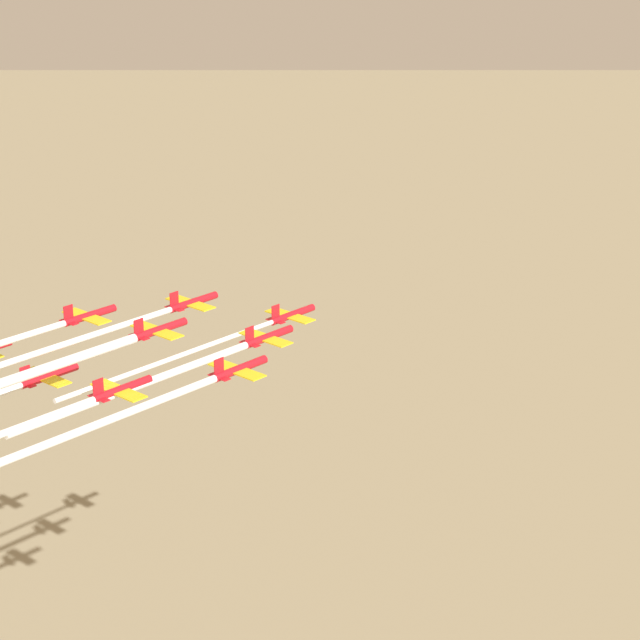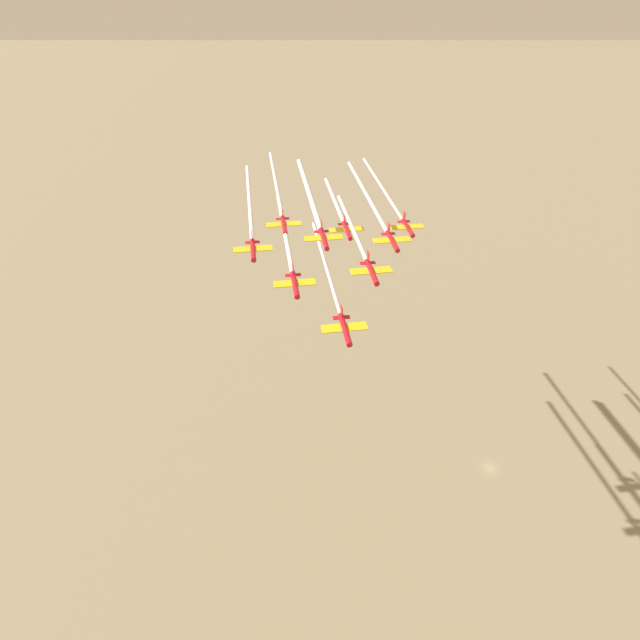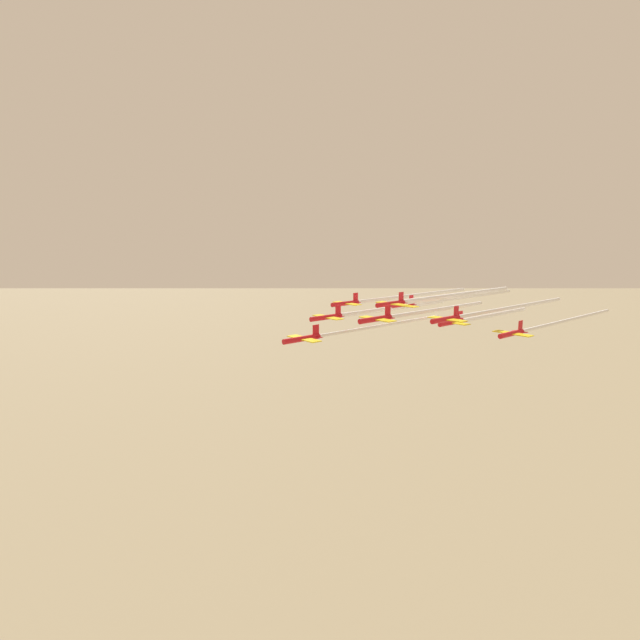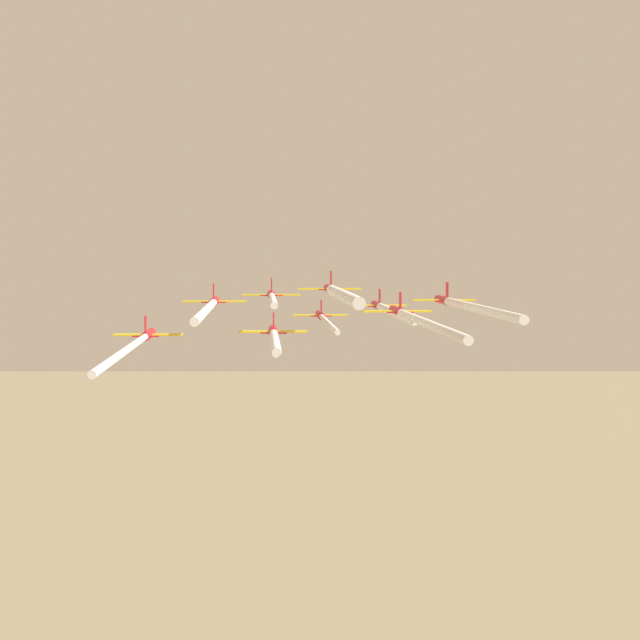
{
  "view_description": "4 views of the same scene",
  "coord_description": "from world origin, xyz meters",
  "px_view_note": "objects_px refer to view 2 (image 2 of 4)",
  "views": [
    {
      "loc": [
        212.88,
        53.61,
        151.21
      ],
      "look_at": [
        25.61,
        61.34,
        83.43
      ],
      "focal_mm": 70.0,
      "sensor_mm": 36.0,
      "label": 1
    },
    {
      "loc": [
        -19.0,
        120.14,
        142.04
      ],
      "look_at": [
        28.34,
        58.57,
        84.66
      ],
      "focal_mm": 28.0,
      "sensor_mm": 36.0,
      "label": 2
    },
    {
      "loc": [
        -79.71,
        43.06,
        105.55
      ],
      "look_at": [
        19.99,
        52.72,
        88.43
      ],
      "focal_mm": 28.0,
      "sensor_mm": 36.0,
      "label": 3
    },
    {
      "loc": [
        163.88,
        -94.29,
        93.65
      ],
      "look_at": [
        19.67,
        61.12,
        82.52
      ],
      "focal_mm": 70.0,
      "sensor_mm": 36.0,
      "label": 4
    }
  ],
  "objects_px": {
    "jet_2": "(295,284)",
    "jet_6": "(407,227)",
    "jet_1": "(371,271)",
    "jet_3": "(392,240)",
    "jet_5": "(253,249)",
    "jet_8": "(284,224)",
    "jet_4": "(324,238)",
    "jet_0": "(345,328)",
    "jet_7": "(347,230)"
  },
  "relations": [
    {
      "from": "jet_1",
      "to": "jet_5",
      "type": "bearing_deg",
      "value": -29.54
    },
    {
      "from": "jet_4",
      "to": "jet_6",
      "type": "bearing_deg",
      "value": -150.46
    },
    {
      "from": "jet_6",
      "to": "jet_8",
      "type": "bearing_deg",
      "value": -0.0
    },
    {
      "from": "jet_4",
      "to": "jet_5",
      "type": "distance_m",
      "value": 16.49
    },
    {
      "from": "jet_3",
      "to": "jet_4",
      "type": "bearing_deg",
      "value": -0.0
    },
    {
      "from": "jet_0",
      "to": "jet_1",
      "type": "height_order",
      "value": "jet_1"
    },
    {
      "from": "jet_0",
      "to": "jet_2",
      "type": "bearing_deg",
      "value": -59.53
    },
    {
      "from": "jet_1",
      "to": "jet_2",
      "type": "xyz_separation_m",
      "value": [
        11.48,
        11.73,
        -1.67
      ]
    },
    {
      "from": "jet_7",
      "to": "jet_8",
      "type": "distance_m",
      "value": 16.62
    },
    {
      "from": "jet_6",
      "to": "jet_1",
      "type": "bearing_deg",
      "value": 59.53
    },
    {
      "from": "jet_2",
      "to": "jet_4",
      "type": "relative_size",
      "value": 1.0
    },
    {
      "from": "jet_2",
      "to": "jet_3",
      "type": "xyz_separation_m",
      "value": [
        -7.25,
        -27.34,
        1.2
      ]
    },
    {
      "from": "jet_0",
      "to": "jet_3",
      "type": "relative_size",
      "value": 1.0
    },
    {
      "from": "jet_2",
      "to": "jet_3",
      "type": "bearing_deg",
      "value": -150.46
    },
    {
      "from": "jet_5",
      "to": "jet_8",
      "type": "relative_size",
      "value": 1.0
    },
    {
      "from": "jet_2",
      "to": "jet_8",
      "type": "xyz_separation_m",
      "value": [
        19.93,
        -19.51,
        0.36
      ]
    },
    {
      "from": "jet_4",
      "to": "jet_5",
      "type": "relative_size",
      "value": 1.0
    },
    {
      "from": "jet_3",
      "to": "jet_6",
      "type": "height_order",
      "value": "jet_3"
    },
    {
      "from": "jet_1",
      "to": "jet_8",
      "type": "height_order",
      "value": "jet_1"
    },
    {
      "from": "jet_1",
      "to": "jet_6",
      "type": "bearing_deg",
      "value": -120.47
    },
    {
      "from": "jet_8",
      "to": "jet_0",
      "type": "bearing_deg",
      "value": 101.09
    },
    {
      "from": "jet_5",
      "to": "jet_6",
      "type": "distance_m",
      "value": 43.5
    },
    {
      "from": "jet_0",
      "to": "jet_6",
      "type": "xyz_separation_m",
      "value": [
        12.68,
        -46.85,
        -0.49
      ]
    },
    {
      "from": "jet_1",
      "to": "jet_7",
      "type": "height_order",
      "value": "jet_1"
    },
    {
      "from": "jet_3",
      "to": "jet_5",
      "type": "xyz_separation_m",
      "value": [
        22.95,
        23.45,
        0.13
      ]
    },
    {
      "from": "jet_2",
      "to": "jet_7",
      "type": "height_order",
      "value": "jet_2"
    },
    {
      "from": "jet_2",
      "to": "jet_8",
      "type": "distance_m",
      "value": 27.89
    },
    {
      "from": "jet_1",
      "to": "jet_4",
      "type": "relative_size",
      "value": 1.0
    },
    {
      "from": "jet_5",
      "to": "jet_3",
      "type": "bearing_deg",
      "value": 180.0
    },
    {
      "from": "jet_5",
      "to": "jet_8",
      "type": "bearing_deg",
      "value": -120.47
    },
    {
      "from": "jet_1",
      "to": "jet_4",
      "type": "height_order",
      "value": "jet_4"
    },
    {
      "from": "jet_0",
      "to": "jet_3",
      "type": "xyz_separation_m",
      "value": [
        8.46,
        -31.24,
        3.34
      ]
    },
    {
      "from": "jet_2",
      "to": "jet_8",
      "type": "height_order",
      "value": "jet_8"
    },
    {
      "from": "jet_0",
      "to": "jet_5",
      "type": "relative_size",
      "value": 1.0
    },
    {
      "from": "jet_6",
      "to": "jet_7",
      "type": "xyz_separation_m",
      "value": [
        11.48,
        11.73,
        0.37
      ]
    },
    {
      "from": "jet_1",
      "to": "jet_7",
      "type": "distance_m",
      "value": 28.17
    },
    {
      "from": "jet_3",
      "to": "jet_5",
      "type": "relative_size",
      "value": 1.0
    },
    {
      "from": "jet_0",
      "to": "jet_1",
      "type": "relative_size",
      "value": 1.0
    },
    {
      "from": "jet_0",
      "to": "jet_2",
      "type": "xyz_separation_m",
      "value": [
        15.7,
        -3.89,
        2.14
      ]
    },
    {
      "from": "jet_3",
      "to": "jet_4",
      "type": "distance_m",
      "value": 16.5
    },
    {
      "from": "jet_1",
      "to": "jet_7",
      "type": "xyz_separation_m",
      "value": [
        19.93,
        -19.51,
        -3.93
      ]
    },
    {
      "from": "jet_1",
      "to": "jet_2",
      "type": "height_order",
      "value": "jet_1"
    },
    {
      "from": "jet_2",
      "to": "jet_6",
      "type": "height_order",
      "value": "jet_2"
    },
    {
      "from": "jet_1",
      "to": "jet_3",
      "type": "relative_size",
      "value": 1.0
    },
    {
      "from": "jet_3",
      "to": "jet_4",
      "type": "height_order",
      "value": "jet_4"
    },
    {
      "from": "jet_7",
      "to": "jet_8",
      "type": "xyz_separation_m",
      "value": [
        11.48,
        11.73,
        2.62
      ]
    },
    {
      "from": "jet_2",
      "to": "jet_5",
      "type": "distance_m",
      "value": 16.23
    },
    {
      "from": "jet_7",
      "to": "jet_8",
      "type": "bearing_deg",
      "value": 0.0
    },
    {
      "from": "jet_1",
      "to": "jet_3",
      "type": "distance_m",
      "value": 16.19
    },
    {
      "from": "jet_4",
      "to": "jet_6",
      "type": "distance_m",
      "value": 28.83
    }
  ]
}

